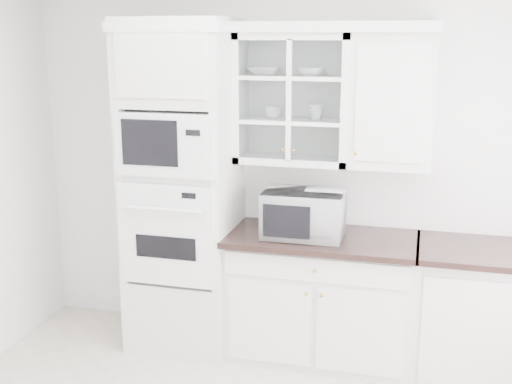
# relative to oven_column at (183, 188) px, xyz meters

# --- Properties ---
(room_shell) EXTENTS (4.00, 3.50, 2.70)m
(room_shell) POSITION_rel_oven_column_xyz_m (0.75, -0.99, 0.58)
(room_shell) COLOR white
(room_shell) RESTS_ON ground
(oven_column) EXTENTS (0.76, 0.68, 2.40)m
(oven_column) POSITION_rel_oven_column_xyz_m (0.00, 0.00, 0.00)
(oven_column) COLOR silver
(oven_column) RESTS_ON ground
(base_cabinet_run) EXTENTS (1.32, 0.67, 0.92)m
(base_cabinet_run) POSITION_rel_oven_column_xyz_m (1.03, 0.03, -0.74)
(base_cabinet_run) COLOR silver
(base_cabinet_run) RESTS_ON ground
(extra_base_cabinet) EXTENTS (0.72, 0.67, 0.92)m
(extra_base_cabinet) POSITION_rel_oven_column_xyz_m (2.03, 0.03, -0.74)
(extra_base_cabinet) COLOR silver
(extra_base_cabinet) RESTS_ON ground
(upper_cabinet_glass) EXTENTS (0.80, 0.33, 0.90)m
(upper_cabinet_glass) POSITION_rel_oven_column_xyz_m (0.78, 0.17, 0.65)
(upper_cabinet_glass) COLOR silver
(upper_cabinet_glass) RESTS_ON room_shell
(upper_cabinet_solid) EXTENTS (0.55, 0.33, 0.90)m
(upper_cabinet_solid) POSITION_rel_oven_column_xyz_m (1.46, 0.17, 0.65)
(upper_cabinet_solid) COLOR silver
(upper_cabinet_solid) RESTS_ON room_shell
(crown_molding) EXTENTS (2.14, 0.38, 0.07)m
(crown_molding) POSITION_rel_oven_column_xyz_m (0.68, 0.14, 1.14)
(crown_molding) COLOR white
(crown_molding) RESTS_ON room_shell
(countertop_microwave) EXTENTS (0.56, 0.46, 0.32)m
(countertop_microwave) POSITION_rel_oven_column_xyz_m (0.90, -0.01, -0.12)
(countertop_microwave) COLOR white
(countertop_microwave) RESTS_ON base_cabinet_run
(bowl_a) EXTENTS (0.26, 0.26, 0.06)m
(bowl_a) POSITION_rel_oven_column_xyz_m (0.57, 0.16, 0.84)
(bowl_a) COLOR white
(bowl_a) RESTS_ON upper_cabinet_glass
(bowl_b) EXTENTS (0.20, 0.20, 0.06)m
(bowl_b) POSITION_rel_oven_column_xyz_m (0.90, 0.16, 0.84)
(bowl_b) COLOR white
(bowl_b) RESTS_ON upper_cabinet_glass
(cup_a) EXTENTS (0.11, 0.11, 0.09)m
(cup_a) POSITION_rel_oven_column_xyz_m (0.63, 0.16, 0.55)
(cup_a) COLOR white
(cup_a) RESTS_ON upper_cabinet_glass
(cup_b) EXTENTS (0.14, 0.14, 0.10)m
(cup_b) POSITION_rel_oven_column_xyz_m (0.94, 0.17, 0.56)
(cup_b) COLOR white
(cup_b) RESTS_ON upper_cabinet_glass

